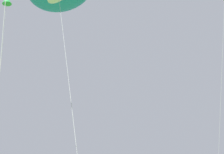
# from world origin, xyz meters

# --- Properties ---
(small_kite_streamer_purple) EXTENTS (3.58, 1.22, 23.81)m
(small_kite_streamer_purple) POSITION_xyz_m (5.26, 26.15, 23.16)
(small_kite_streamer_purple) COLOR green
(small_kite_streamer_purple) RESTS_ON ground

